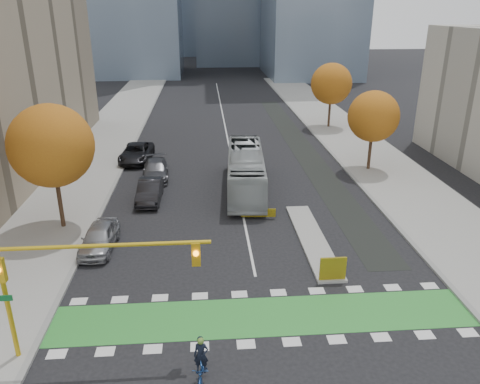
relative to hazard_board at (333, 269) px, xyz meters
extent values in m
plane|color=black|center=(-4.00, -4.20, -0.80)|extent=(300.00, 300.00, 0.00)
cube|color=gray|center=(-17.50, 15.80, -0.73)|extent=(7.00, 120.00, 0.15)
cube|color=gray|center=(9.50, 15.80, -0.73)|extent=(7.00, 120.00, 0.15)
cube|color=gray|center=(-14.00, 15.80, -0.73)|extent=(0.30, 120.00, 0.16)
cube|color=gray|center=(6.00, 15.80, -0.73)|extent=(0.30, 120.00, 0.16)
cube|color=#2D8B31|center=(-4.00, -2.70, -0.79)|extent=(20.00, 3.00, 0.01)
cube|color=silver|center=(-4.00, 35.80, -0.80)|extent=(0.15, 70.00, 0.01)
cube|color=black|center=(3.50, 25.80, -0.80)|extent=(2.50, 50.00, 0.01)
cube|color=gray|center=(0.00, 4.80, -0.72)|extent=(1.60, 10.00, 0.16)
cube|color=yellow|center=(0.00, 0.00, 0.00)|extent=(1.40, 0.12, 1.30)
cylinder|color=#332114|center=(-16.00, 7.80, 1.82)|extent=(0.28, 0.28, 5.25)
sphere|color=#974712|center=(-16.00, 7.80, 4.83)|extent=(5.20, 5.20, 5.20)
cylinder|color=#332114|center=(8.00, 17.80, 1.47)|extent=(0.28, 0.28, 4.55)
sphere|color=#974712|center=(8.00, 17.80, 4.08)|extent=(4.40, 4.40, 4.40)
cylinder|color=#332114|center=(8.50, 33.80, 1.65)|extent=(0.28, 0.28, 4.90)
sphere|color=#974712|center=(8.50, 33.80, 4.45)|extent=(4.80, 4.80, 4.80)
cylinder|color=#BF9914|center=(-14.50, -4.70, 1.80)|extent=(0.20, 0.20, 5.20)
cylinder|color=#BF9914|center=(-10.50, -4.70, 4.30)|extent=(8.20, 0.16, 0.16)
cube|color=#BF9914|center=(-14.50, -4.70, 3.40)|extent=(0.35, 0.28, 1.00)
cube|color=#BF9914|center=(-7.00, -4.70, 3.80)|extent=(0.35, 0.28, 1.00)
sphere|color=orange|center=(-7.00, -4.88, 3.90)|extent=(0.22, 0.22, 0.22)
cube|color=#0C5926|center=(-14.50, -5.10, 2.40)|extent=(0.85, 0.04, 0.25)
imported|color=navy|center=(-6.90, -6.57, -0.34)|extent=(0.78, 1.81, 0.93)
imported|color=black|center=(-6.90, -6.57, 0.45)|extent=(0.61, 0.43, 1.57)
sphere|color=#597F2D|center=(-6.90, -6.57, 1.10)|extent=(0.27, 0.27, 0.27)
imported|color=#A3A9AB|center=(-3.38, 13.83, 0.83)|extent=(3.51, 11.84, 3.25)
imported|color=#A4A5AA|center=(-13.00, 4.66, -0.03)|extent=(2.03, 4.59, 1.53)
imported|color=black|center=(-10.76, 12.11, -0.02)|extent=(1.75, 4.78, 1.56)
imported|color=#4E4E53|center=(-10.77, 17.11, -0.06)|extent=(2.39, 5.23, 1.48)
imported|color=black|center=(-13.00, 22.11, 0.00)|extent=(3.01, 5.93, 1.61)
camera|label=1|loc=(-6.53, -20.92, 12.78)|focal=35.00mm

